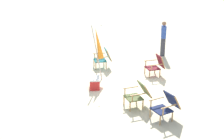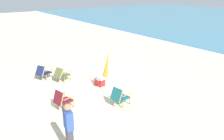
# 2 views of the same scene
# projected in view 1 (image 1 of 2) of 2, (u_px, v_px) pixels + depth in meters

# --- Properties ---
(ground_plane) EXTENTS (80.00, 80.00, 0.00)m
(ground_plane) POSITION_uv_depth(u_px,v_px,m) (125.00, 90.00, 10.95)
(ground_plane) COLOR beige
(beach_chair_front_left) EXTENTS (0.70, 0.78, 0.82)m
(beach_chair_front_left) POSITION_uv_depth(u_px,v_px,m) (156.00, 65.00, 12.16)
(beach_chair_front_left) COLOR maroon
(beach_chair_front_left) RESTS_ON ground
(beach_chair_far_center) EXTENTS (0.76, 0.90, 0.77)m
(beach_chair_far_center) POSITION_uv_depth(u_px,v_px,m) (139.00, 94.00, 9.65)
(beach_chair_far_center) COLOR #515B33
(beach_chair_far_center) RESTS_ON ground
(beach_chair_mid_center) EXTENTS (0.83, 0.92, 0.78)m
(beach_chair_mid_center) POSITION_uv_depth(u_px,v_px,m) (166.00, 105.00, 8.92)
(beach_chair_mid_center) COLOR #19234C
(beach_chair_mid_center) RESTS_ON ground
(beach_chair_back_left) EXTENTS (0.66, 0.78, 0.81)m
(beach_chair_back_left) POSITION_uv_depth(u_px,v_px,m) (104.00, 58.00, 13.02)
(beach_chair_back_left) COLOR #196066
(beach_chair_back_left) RESTS_ON ground
(umbrella_furled_orange) EXTENTS (0.31, 0.49, 2.10)m
(umbrella_furled_orange) POSITION_uv_depth(u_px,v_px,m) (98.00, 44.00, 11.50)
(umbrella_furled_orange) COLOR #B7B2A8
(umbrella_furled_orange) RESTS_ON ground
(person_near_chairs) EXTENTS (0.36, 0.24, 1.63)m
(person_near_chairs) POSITION_uv_depth(u_px,v_px,m) (163.00, 38.00, 14.39)
(person_near_chairs) COLOR #383842
(person_near_chairs) RESTS_ON ground
(cooler_box) EXTENTS (0.49, 0.35, 0.40)m
(cooler_box) POSITION_uv_depth(u_px,v_px,m) (95.00, 83.00, 11.04)
(cooler_box) COLOR red
(cooler_box) RESTS_ON ground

